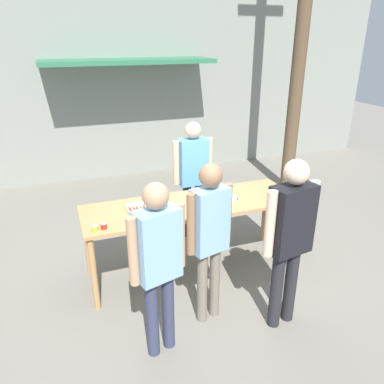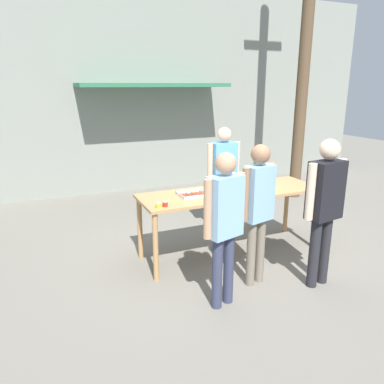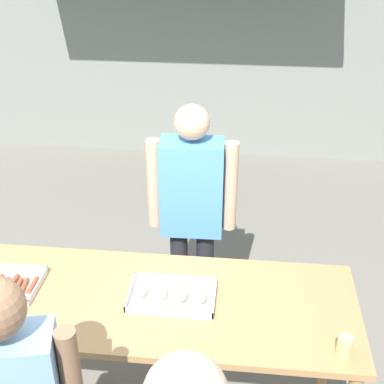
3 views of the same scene
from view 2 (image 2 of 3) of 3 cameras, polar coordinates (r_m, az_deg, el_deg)
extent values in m
plane|color=slate|center=(5.68, 5.75, -9.09)|extent=(24.00, 24.00, 0.00)
cube|color=gray|center=(8.85, -6.96, 14.91)|extent=(12.00, 0.12, 4.50)
cube|color=#2D704C|center=(8.32, -5.85, 15.91)|extent=(3.20, 1.00, 0.08)
cube|color=tan|center=(5.36, 6.03, -0.06)|extent=(2.66, 0.83, 0.04)
cylinder|color=tan|center=(4.74, -5.57, -8.37)|extent=(0.07, 0.07, 0.91)
cylinder|color=tan|center=(5.95, 18.28, -3.96)|extent=(0.07, 0.07, 0.91)
cylinder|color=tan|center=(5.36, -7.93, -5.48)|extent=(0.07, 0.07, 0.91)
cylinder|color=tan|center=(6.45, 14.18, -2.07)|extent=(0.07, 0.07, 0.91)
cube|color=silver|center=(5.11, 0.00, -0.50)|extent=(0.36, 0.31, 0.01)
cube|color=silver|center=(4.97, 0.69, -0.71)|extent=(0.36, 0.01, 0.03)
cube|color=silver|center=(5.23, -0.66, 0.16)|extent=(0.36, 0.01, 0.03)
cube|color=silver|center=(5.04, -1.85, -0.49)|extent=(0.01, 0.31, 0.03)
cube|color=silver|center=(5.17, 1.80, -0.04)|extent=(0.01, 0.31, 0.03)
cylinder|color=#A34C2D|center=(5.06, -1.50, -0.46)|extent=(0.04, 0.15, 0.03)
cylinder|color=#A34C2D|center=(5.07, -1.04, -0.44)|extent=(0.03, 0.13, 0.02)
cylinder|color=#A34C2D|center=(5.08, -0.63, -0.37)|extent=(0.03, 0.13, 0.03)
cylinder|color=#A34C2D|center=(5.09, -0.16, -0.38)|extent=(0.03, 0.12, 0.02)
cylinder|color=#A34C2D|center=(5.12, 0.19, -0.25)|extent=(0.04, 0.14, 0.03)
cylinder|color=#A34C2D|center=(5.12, 0.69, -0.26)|extent=(0.03, 0.12, 0.03)
cylinder|color=#A34C2D|center=(5.13, 1.04, -0.21)|extent=(0.04, 0.12, 0.03)
cylinder|color=#A34C2D|center=(5.16, 1.45, -0.13)|extent=(0.03, 0.13, 0.03)
cube|color=silver|center=(5.53, 8.85, 0.60)|extent=(0.47, 0.30, 0.01)
cube|color=silver|center=(5.41, 9.68, 0.44)|extent=(0.47, 0.01, 0.03)
cube|color=silver|center=(5.64, 8.08, 1.17)|extent=(0.47, 0.01, 0.03)
cube|color=silver|center=(5.41, 6.79, 0.57)|extent=(0.01, 0.30, 0.03)
cube|color=silver|center=(5.65, 10.84, 1.06)|extent=(0.01, 0.30, 0.03)
ellipsoid|color=beige|center=(5.45, 7.36, 0.65)|extent=(0.06, 0.10, 0.03)
ellipsoid|color=beige|center=(5.50, 8.34, 0.82)|extent=(0.07, 0.11, 0.04)
ellipsoid|color=beige|center=(5.54, 9.38, 0.93)|extent=(0.06, 0.10, 0.05)
ellipsoid|color=beige|center=(5.61, 10.30, 0.99)|extent=(0.05, 0.09, 0.04)
cylinder|color=gold|center=(4.61, -5.13, -2.09)|extent=(0.07, 0.07, 0.06)
cylinder|color=#B2B2B7|center=(4.60, -5.14, -1.70)|extent=(0.06, 0.06, 0.01)
cylinder|color=#B22319|center=(4.66, -4.11, -1.88)|extent=(0.07, 0.07, 0.06)
cylinder|color=#B2B2B7|center=(4.65, -4.12, -1.50)|extent=(0.06, 0.06, 0.01)
cylinder|color=#DBC67A|center=(5.78, 17.88, 1.22)|extent=(0.07, 0.07, 0.11)
cylinder|color=#232328|center=(6.36, 3.96, -2.22)|extent=(0.12, 0.12, 0.84)
cylinder|color=#232328|center=(6.44, 5.41, -1.99)|extent=(0.12, 0.12, 0.84)
cube|color=#5193D1|center=(6.21, 4.85, 4.50)|extent=(0.42, 0.24, 0.66)
sphere|color=#DBAD89|center=(6.13, 4.95, 8.74)|extent=(0.23, 0.23, 0.23)
cylinder|color=#DBAD89|center=(6.08, 2.77, 4.46)|extent=(0.09, 0.09, 0.63)
cylinder|color=#DBAD89|center=(6.33, 6.86, 4.82)|extent=(0.09, 0.09, 0.63)
cylinder|color=#333851|center=(4.31, 5.58, -11.50)|extent=(0.12, 0.12, 0.84)
cylinder|color=#333851|center=(4.20, 3.85, -12.23)|extent=(0.12, 0.12, 0.84)
cube|color=#84B2DB|center=(3.96, 4.98, -2.20)|extent=(0.43, 0.31, 0.66)
sphere|color=tan|center=(3.84, 5.14, 4.38)|extent=(0.23, 0.23, 0.23)
cylinder|color=tan|center=(4.11, 7.35, -1.32)|extent=(0.09, 0.09, 0.63)
cylinder|color=tan|center=(3.80, 2.41, -2.68)|extent=(0.09, 0.09, 0.63)
cylinder|color=#232328|center=(4.96, 19.54, -8.30)|extent=(0.13, 0.13, 0.87)
cylinder|color=#232328|center=(4.83, 18.11, -8.88)|extent=(0.13, 0.13, 0.87)
cube|color=black|center=(4.64, 19.70, 0.26)|extent=(0.46, 0.30, 0.69)
sphere|color=beige|center=(4.54, 20.26, 6.13)|extent=(0.24, 0.24, 0.24)
cylinder|color=beige|center=(4.84, 21.63, 0.91)|extent=(0.10, 0.10, 0.66)
cylinder|color=beige|center=(4.43, 17.63, -0.01)|extent=(0.10, 0.10, 0.66)
cylinder|color=#756B5B|center=(4.79, 10.35, -8.69)|extent=(0.11, 0.11, 0.84)
cylinder|color=#756B5B|center=(4.68, 8.98, -9.23)|extent=(0.11, 0.11, 0.84)
cube|color=#84B2DB|center=(4.48, 10.12, -0.17)|extent=(0.40, 0.28, 0.67)
sphere|color=#936B4C|center=(4.37, 10.42, 5.69)|extent=(0.23, 0.23, 0.23)
cylinder|color=#936B4C|center=(4.63, 12.00, 0.49)|extent=(0.08, 0.08, 0.63)
cylinder|color=#936B4C|center=(4.32, 8.13, -0.46)|extent=(0.08, 0.08, 0.63)
cylinder|color=brown|center=(8.43, 16.96, 21.15)|extent=(0.25, 0.25, 6.50)
camera|label=1|loc=(1.33, 44.58, 30.97)|focal=35.00mm
camera|label=3|loc=(3.97, 33.61, 20.27)|focal=50.00mm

